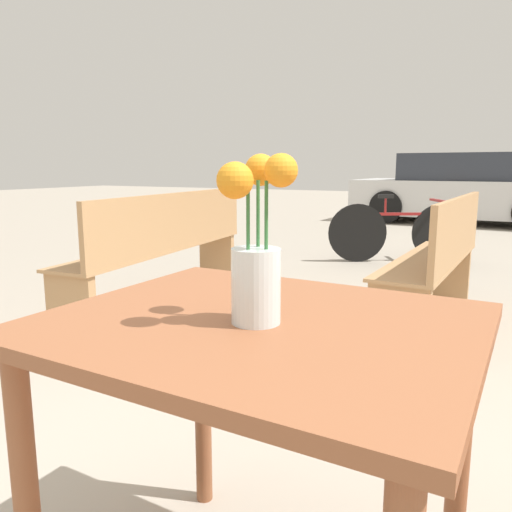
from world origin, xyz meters
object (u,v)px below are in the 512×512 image
bicycle (400,231)px  table_front (260,371)px  flower_vase (256,257)px  parked_car (463,190)px  bench_middle (168,243)px  bench_near (441,258)px

bicycle → table_front: bearing=-81.9°
flower_vase → parked_car: parked_car is taller
bench_middle → parked_car: 7.30m
table_front → bench_near: 2.45m
bicycle → parked_car: size_ratio=0.35×
table_front → bicycle: size_ratio=0.63×
bicycle → parked_car: 4.56m
table_front → bench_near: bearing=88.9°
table_front → bench_near: bench_near is taller
table_front → flower_vase: size_ratio=2.66×
parked_car → flower_vase: bearing=-87.1°
bench_near → bench_middle: (-1.85, -0.40, 0.02)m
bench_near → bicycle: bearing=107.8°
bicycle → bench_near: bearing=-72.2°
bench_near → parked_car: size_ratio=0.41×
table_front → parked_car: (-0.46, 9.22, -0.01)m
table_front → bench_middle: 2.73m
bench_middle → bicycle: bench_middle is taller
table_front → bench_near: (0.05, 2.45, -0.16)m
flower_vase → bench_near: (0.04, 2.48, -0.40)m
flower_vase → bench_middle: size_ratio=0.16×
flower_vase → bench_middle: (-1.81, 2.08, -0.38)m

